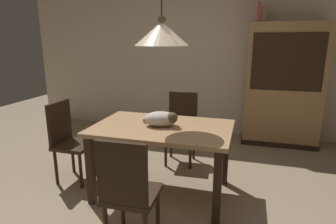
{
  "coord_description": "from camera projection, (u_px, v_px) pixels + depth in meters",
  "views": [
    {
      "loc": [
        0.82,
        -2.27,
        1.61
      ],
      "look_at": [
        -0.0,
        0.57,
        0.85
      ],
      "focal_mm": 30.37,
      "sensor_mm": 36.0,
      "label": 1
    }
  ],
  "objects": [
    {
      "name": "pendant_lamp",
      "position": [
        162.0,
        33.0,
        2.67
      ],
      "size": [
        0.52,
        0.52,
        1.3
      ],
      "color": "beige"
    },
    {
      "name": "back_wall",
      "position": [
        202.0,
        49.0,
        4.84
      ],
      "size": [
        6.4,
        0.1,
        2.9
      ],
      "primitive_type": "cube",
      "color": "beige",
      "rests_on": "ground"
    },
    {
      "name": "chair_near_front",
      "position": [
        128.0,
        190.0,
        2.14
      ],
      "size": [
        0.41,
        0.41,
        0.93
      ],
      "color": "black",
      "rests_on": "ground"
    },
    {
      "name": "chair_left_side",
      "position": [
        69.0,
        138.0,
        3.26
      ],
      "size": [
        0.4,
        0.4,
        0.93
      ],
      "color": "black",
      "rests_on": "ground"
    },
    {
      "name": "dining_table",
      "position": [
        162.0,
        136.0,
        2.92
      ],
      "size": [
        1.4,
        0.9,
        0.75
      ],
      "color": "tan",
      "rests_on": "ground"
    },
    {
      "name": "book_brown_thick",
      "position": [
        264.0,
        14.0,
        4.15
      ],
      "size": [
        0.06,
        0.24,
        0.22
      ],
      "primitive_type": "cube",
      "color": "brown",
      "rests_on": "hutch_bookcase"
    },
    {
      "name": "chair_far_back",
      "position": [
        182.0,
        124.0,
        3.77
      ],
      "size": [
        0.42,
        0.42,
        0.93
      ],
      "color": "black",
      "rests_on": "ground"
    },
    {
      "name": "ground",
      "position": [
        152.0,
        211.0,
        2.74
      ],
      "size": [
        10.0,
        10.0,
        0.0
      ],
      "primitive_type": "plane",
      "color": "#998466"
    },
    {
      "name": "hutch_bookcase",
      "position": [
        283.0,
        88.0,
        4.32
      ],
      "size": [
        1.12,
        0.45,
        1.85
      ],
      "color": "#A87A4C",
      "rests_on": "ground"
    },
    {
      "name": "cat_sleeping",
      "position": [
        162.0,
        119.0,
        2.88
      ],
      "size": [
        0.4,
        0.3,
        0.16
      ],
      "color": "beige",
      "rests_on": "dining_table"
    },
    {
      "name": "book_red_tall",
      "position": [
        259.0,
        12.0,
        4.16
      ],
      "size": [
        0.04,
        0.22,
        0.28
      ],
      "primitive_type": "cube",
      "color": "#B73833",
      "rests_on": "hutch_bookcase"
    }
  ]
}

